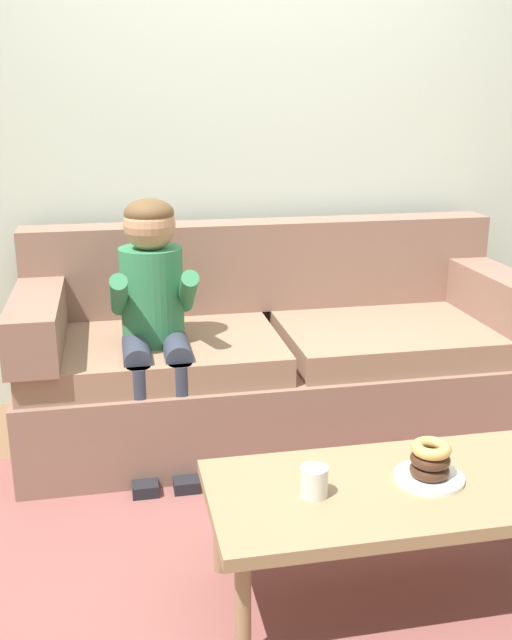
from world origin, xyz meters
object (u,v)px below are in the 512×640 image
(coffee_table, at_px, (396,496))
(toy_controller, at_px, (484,490))
(person_child, at_px, (154,307))
(couch, at_px, (276,358))
(mug, at_px, (314,482))
(donut, at_px, (429,470))

(coffee_table, bearing_deg, toy_controller, 39.89)
(coffee_table, distance_m, toy_controller, 0.82)
(coffee_table, height_order, person_child, person_child)
(couch, distance_m, coffee_table, 1.26)
(person_child, bearing_deg, coffee_table, -58.86)
(couch, xyz_separation_m, mug, (-0.18, -1.28, 0.09))
(couch, relative_size, toy_controller, 9.95)
(coffee_table, relative_size, donut, 9.40)
(couch, bearing_deg, mug, -97.90)
(couch, height_order, toy_controller, couch)
(donut, bearing_deg, toy_controller, 45.21)
(couch, distance_m, person_child, 0.68)
(person_child, distance_m, mug, 1.16)
(person_child, xyz_separation_m, toy_controller, (1.21, -0.58, -0.65))
(mug, relative_size, toy_controller, 0.40)
(donut, bearing_deg, mug, -176.79)
(mug, bearing_deg, toy_controller, 30.63)
(donut, distance_m, mug, 0.37)
(mug, bearing_deg, couch, 82.10)
(person_child, relative_size, mug, 12.24)
(coffee_table, xyz_separation_m, person_child, (-0.64, 1.06, 0.33))
(person_child, xyz_separation_m, donut, (0.74, -1.05, -0.25))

